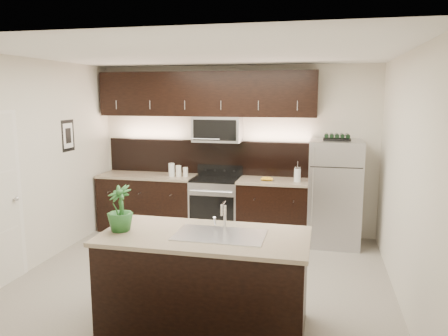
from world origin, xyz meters
TOP-DOWN VIEW (x-y plane):
  - ground at (0.00, 0.00)m, footprint 4.50×4.50m
  - room_walls at (-0.11, -0.04)m, footprint 4.52×4.02m
  - counter_run at (-0.46, 1.69)m, footprint 3.51×0.65m
  - upper_fixtures at (-0.43, 1.84)m, footprint 3.49×0.40m
  - island at (0.32, -1.12)m, footprint 1.96×0.96m
  - sink_faucet at (0.47, -1.11)m, footprint 0.84×0.50m
  - refrigerator at (1.58, 1.63)m, footprint 0.76×0.69m
  - wine_rack at (1.58, 1.63)m, footprint 0.39×0.24m
  - plant at (-0.49, -1.20)m, footprint 0.32×0.32m
  - canisters at (-0.89, 1.65)m, footprint 0.32×0.10m
  - french_press at (1.03, 1.64)m, footprint 0.10×0.10m
  - bananas at (0.52, 1.61)m, footprint 0.20×0.16m

SIDE VIEW (x-z plane):
  - ground at x=0.00m, z-range 0.00..0.00m
  - counter_run at x=-0.46m, z-range 0.00..0.94m
  - island at x=0.32m, z-range 0.00..0.94m
  - refrigerator at x=1.58m, z-range 0.00..1.58m
  - sink_faucet at x=0.47m, z-range 0.81..1.10m
  - bananas at x=0.52m, z-range 0.94..1.00m
  - canisters at x=-0.89m, z-range 0.93..1.14m
  - french_press at x=1.03m, z-range 0.90..1.20m
  - plant at x=-0.49m, z-range 0.94..1.38m
  - wine_rack at x=1.58m, z-range 1.58..1.67m
  - room_walls at x=-0.11m, z-range 0.34..3.05m
  - upper_fixtures at x=-0.43m, z-range 1.31..2.97m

